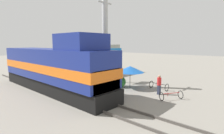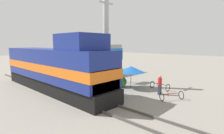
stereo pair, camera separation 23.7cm
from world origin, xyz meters
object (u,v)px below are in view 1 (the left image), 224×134
Objects in this scene: utility_pole at (105,39)px; vendor_umbrella at (130,69)px; locomotive at (55,68)px; billboard_sign at (116,57)px; bicycle_spare at (171,95)px; bicycle at (159,86)px; person_bystander at (159,84)px.

vendor_umbrella is at bearing -71.60° from utility_pole.
utility_pole reaches higher than locomotive.
locomotive is at bearing 165.51° from billboard_sign.
locomotive is 6.60m from billboard_sign.
vendor_umbrella is at bearing -158.17° from bicycle_spare.
vendor_umbrella is 1.49× the size of bicycle.
billboard_sign is (1.03, 2.70, 0.98)m from vendor_umbrella.
bicycle_spare is at bearing -104.47° from billboard_sign.
bicycle_spare is at bearing 49.57° from bicycle.
billboard_sign is 5.57m from bicycle.
bicycle_spare is at bearing -117.17° from person_bystander.
locomotive is 1.57× the size of utility_pole.
bicycle is at bearing -65.73° from utility_pole.
bicycle is 0.98× the size of bicycle_spare.
bicycle is (0.30, -5.00, -2.44)m from billboard_sign.
bicycle is at bearing 27.63° from person_bystander.
vendor_umbrella is at bearing 87.98° from person_bystander.
utility_pole is 5.29× the size of bicycle.
bicycle_spare is at bearing -62.71° from locomotive.
person_bystander is at bearing -82.60° from utility_pole.
bicycle_spare is (0.02, -6.90, -4.29)m from utility_pole.
vendor_umbrella is 0.69× the size of billboard_sign.
person_bystander is at bearing 32.53° from bicycle.
utility_pole is 2.47× the size of billboard_sign.
locomotive is 6.87m from vendor_umbrella.
vendor_umbrella is (0.83, -2.49, -2.81)m from utility_pole.
locomotive is 9.12m from person_bystander.
billboard_sign reaches higher than person_bystander.
vendor_umbrella is 1.58× the size of person_bystander.
utility_pole reaches higher than person_bystander.
vendor_umbrella is at bearing -55.04° from bicycle.
vendor_umbrella reaches higher than bicycle.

